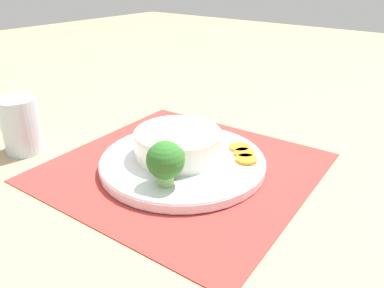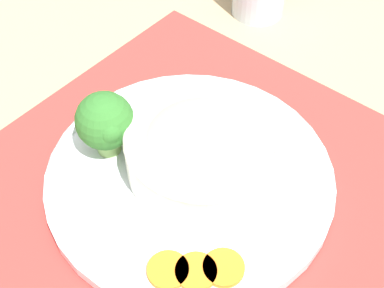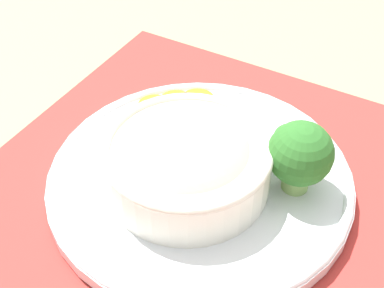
% 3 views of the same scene
% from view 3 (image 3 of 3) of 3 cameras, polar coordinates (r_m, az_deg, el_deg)
% --- Properties ---
extents(ground_plane, '(4.00, 4.00, 0.00)m').
position_cam_3_polar(ground_plane, '(0.58, 0.84, -4.66)').
color(ground_plane, tan).
extents(placemat, '(0.49, 0.51, 0.00)m').
position_cam_3_polar(placemat, '(0.58, 0.84, -4.53)').
color(placemat, '#B2332D').
rests_on(placemat, ground_plane).
extents(plate, '(0.32, 0.32, 0.02)m').
position_cam_3_polar(plate, '(0.57, 0.86, -3.62)').
color(plate, silver).
rests_on(plate, placemat).
extents(bowl, '(0.17, 0.17, 0.06)m').
position_cam_3_polar(bowl, '(0.54, -0.51, -1.74)').
color(bowl, silver).
rests_on(bowl, plate).
extents(broccoli_floret, '(0.07, 0.07, 0.08)m').
position_cam_3_polar(broccoli_floret, '(0.53, 11.45, -1.05)').
color(broccoli_floret, '#84AD5B').
rests_on(broccoli_floret, plate).
extents(carrot_slice_near, '(0.04, 0.04, 0.01)m').
position_cam_3_polar(carrot_slice_near, '(0.66, 0.62, 4.68)').
color(carrot_slice_near, orange).
rests_on(carrot_slice_near, plate).
extents(carrot_slice_middle, '(0.04, 0.04, 0.01)m').
position_cam_3_polar(carrot_slice_middle, '(0.65, -1.74, 4.50)').
color(carrot_slice_middle, orange).
rests_on(carrot_slice_middle, plate).
extents(carrot_slice_far, '(0.04, 0.04, 0.01)m').
position_cam_3_polar(carrot_slice_far, '(0.65, -4.02, 4.00)').
color(carrot_slice_far, orange).
rests_on(carrot_slice_far, plate).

